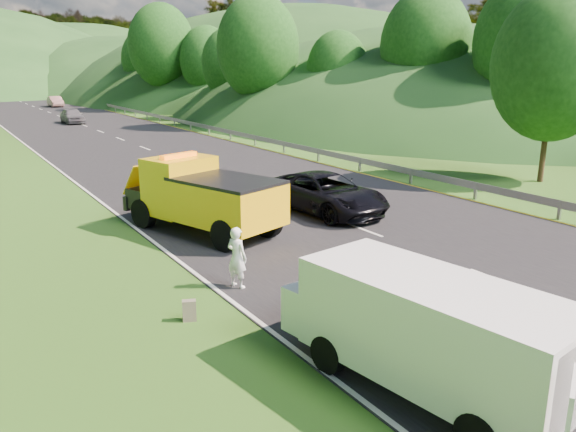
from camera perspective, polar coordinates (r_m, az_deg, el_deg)
ground at (r=15.80m, az=8.44°, el=-6.55°), size 320.00×320.00×0.00m
road_surface at (r=52.89m, az=-18.51°, el=8.13°), size 14.00×200.00×0.02m
guardrail at (r=66.84m, az=-15.11°, el=9.70°), size 0.06×140.00×1.52m
tree_line_right at (r=78.40m, az=-7.82°, el=10.82°), size 14.00×140.00×14.00m
hills_backdrop at (r=146.72m, az=-26.63°, el=11.37°), size 201.00×288.60×44.00m
tow_truck at (r=20.01m, az=-8.73°, el=2.06°), size 4.11×6.68×2.70m
white_van at (r=10.54m, az=13.78°, el=-11.04°), size 3.46×6.42×2.18m
woman at (r=15.26m, az=-5.14°, el=-7.24°), size 0.65×0.74×1.67m
child at (r=14.11m, az=6.24°, el=-9.22°), size 0.63×0.64×1.04m
suitcase at (r=13.45m, az=-9.99°, el=-9.45°), size 0.36×0.28×0.51m
spare_tire at (r=11.34m, az=26.36°, el=-17.36°), size 0.67×0.67×0.20m
passing_suv at (r=22.76m, az=3.80°, el=0.37°), size 3.10×5.84×1.56m
dist_car_a at (r=61.19m, az=-21.00°, el=8.76°), size 1.79×4.46×1.52m
dist_car_b at (r=86.16m, az=-22.52°, el=10.21°), size 1.52×4.36×1.44m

